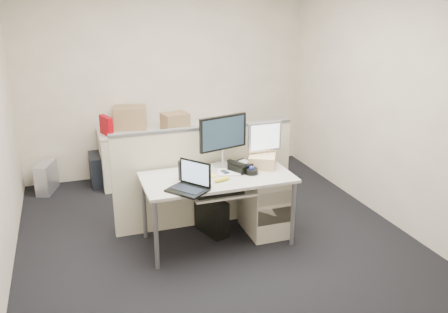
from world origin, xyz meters
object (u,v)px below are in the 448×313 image
object	(u,v)px
desk	(217,182)
desk_phone	(242,166)
laptop	(187,178)
monitor_main	(223,141)

from	to	relation	value
desk	desk_phone	bearing A→B (deg)	14.93
desk	laptop	size ratio (longest dim) A/B	4.29
desk	desk_phone	xyz separation A→B (m)	(0.30, 0.08, 0.10)
laptop	desk_phone	size ratio (longest dim) A/B	1.43
monitor_main	desk	bearing A→B (deg)	-134.70
monitor_main	laptop	xyz separation A→B (m)	(-0.53, -0.54, -0.14)
laptop	desk	bearing A→B (deg)	88.11
monitor_main	desk_phone	distance (m)	0.33
desk	monitor_main	world-z (taller)	monitor_main
monitor_main	desk_phone	world-z (taller)	monitor_main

